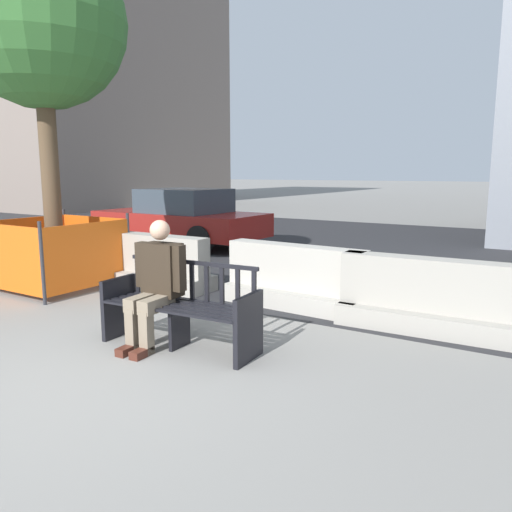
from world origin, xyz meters
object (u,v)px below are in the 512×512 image
(jersey_barrier_left, at_px, (154,266))
(street_tree, at_px, (40,24))
(seated_person, at_px, (156,281))
(car_sedan_mid, at_px, (181,218))
(jersey_barrier_centre, at_px, (295,282))
(construction_fence, at_px, (55,251))
(street_bench, at_px, (181,310))
(jersey_barrier_right, at_px, (427,301))

(jersey_barrier_left, distance_m, street_tree, 3.92)
(seated_person, relative_size, car_sedan_mid, 0.30)
(jersey_barrier_centre, distance_m, construction_fence, 3.87)
(seated_person, xyz_separation_m, jersey_barrier_left, (-1.90, 1.95, -0.35))
(construction_fence, bearing_deg, seated_person, -19.65)
(jersey_barrier_left, distance_m, construction_fence, 1.56)
(street_bench, bearing_deg, jersey_barrier_centre, 82.54)
(street_bench, height_order, street_tree, street_tree)
(jersey_barrier_centre, distance_m, jersey_barrier_left, 2.42)
(jersey_barrier_right, distance_m, construction_fence, 5.58)
(street_bench, height_order, jersey_barrier_right, street_bench)
(construction_fence, bearing_deg, jersey_barrier_centre, 14.52)
(seated_person, relative_size, jersey_barrier_right, 0.65)
(street_bench, height_order, jersey_barrier_centre, street_bench)
(jersey_barrier_centre, bearing_deg, jersey_barrier_right, -3.88)
(jersey_barrier_centre, xyz_separation_m, street_tree, (-3.74, -0.97, 3.60))
(construction_fence, xyz_separation_m, car_sedan_mid, (-1.37, 4.63, 0.10))
(street_bench, height_order, seated_person, seated_person)
(seated_person, height_order, car_sedan_mid, car_sedan_mid)
(seated_person, distance_m, car_sedan_mid, 7.37)
(construction_fence, bearing_deg, jersey_barrier_right, 8.75)
(jersey_barrier_centre, height_order, car_sedan_mid, car_sedan_mid)
(construction_fence, height_order, car_sedan_mid, car_sedan_mid)
(street_bench, xyz_separation_m, street_tree, (-3.47, 1.07, 3.55))
(jersey_barrier_right, relative_size, car_sedan_mid, 0.46)
(street_tree, bearing_deg, car_sedan_mid, 106.48)
(street_bench, distance_m, jersey_barrier_left, 2.85)
(street_bench, distance_m, construction_fence, 3.64)
(street_tree, bearing_deg, construction_fence, -153.43)
(seated_person, xyz_separation_m, jersey_barrier_centre, (0.52, 2.12, -0.35))
(jersey_barrier_left, xyz_separation_m, street_tree, (-1.32, -0.80, 3.60))
(jersey_barrier_right, xyz_separation_m, car_sedan_mid, (-6.88, 3.78, 0.34))
(jersey_barrier_centre, distance_m, jersey_barrier_right, 1.78)
(jersey_barrier_centre, xyz_separation_m, jersey_barrier_left, (-2.42, -0.17, 0.00))
(jersey_barrier_right, distance_m, street_tree, 6.64)
(jersey_barrier_centre, relative_size, car_sedan_mid, 0.46)
(street_bench, xyz_separation_m, jersey_barrier_centre, (0.27, 2.04, -0.06))
(jersey_barrier_centre, height_order, street_tree, street_tree)
(jersey_barrier_centre, relative_size, street_tree, 0.39)
(seated_person, relative_size, jersey_barrier_centre, 0.65)
(street_bench, xyz_separation_m, construction_fence, (-3.47, 1.07, 0.18))
(seated_person, height_order, jersey_barrier_right, seated_person)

